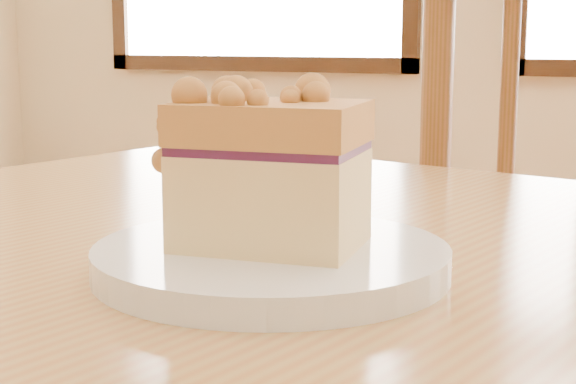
# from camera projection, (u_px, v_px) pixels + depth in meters

# --- Properties ---
(cafe_table_main) EXTENTS (1.42, 1.13, 0.75)m
(cafe_table_main) POSITION_uv_depth(u_px,v_px,m) (412.00, 376.00, 0.67)
(cafe_table_main) COLOR #A67E40
(cafe_table_main) RESTS_ON ground
(cafe_chair_main) EXTENTS (0.55, 0.55, 1.04)m
(cafe_chair_main) POSITION_uv_depth(u_px,v_px,m) (565.00, 299.00, 1.30)
(cafe_chair_main) COLOR brown
(cafe_chair_main) RESTS_ON ground
(plate) EXTENTS (0.24, 0.24, 0.02)m
(plate) POSITION_uv_depth(u_px,v_px,m) (271.00, 261.00, 0.60)
(plate) COLOR white
(plate) RESTS_ON cafe_table_main
(cake_slice) EXTENTS (0.14, 0.10, 0.12)m
(cake_slice) POSITION_uv_depth(u_px,v_px,m) (270.00, 168.00, 0.59)
(cake_slice) COLOR #FFDA90
(cake_slice) RESTS_ON plate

